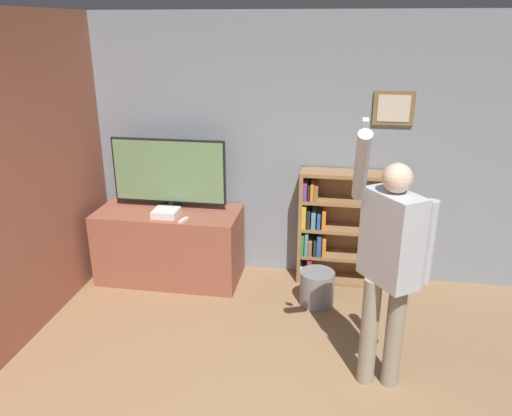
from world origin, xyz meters
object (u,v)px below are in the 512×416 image
object	(u,v)px
game_console	(166,213)
waste_bin	(317,288)
television	(169,173)
bookshelf	(335,228)
person	(389,258)

from	to	relation	value
game_console	waste_bin	xyz separation A→B (m)	(1.54, -0.15, -0.63)
television	bookshelf	bearing A→B (deg)	3.87
bookshelf	person	world-z (taller)	person
television	waste_bin	xyz separation A→B (m)	(1.57, -0.40, -0.97)
television	game_console	size ratio (longest dim) A/B	4.81
game_console	person	size ratio (longest dim) A/B	0.12
person	bookshelf	bearing A→B (deg)	158.10
game_console	person	world-z (taller)	person
bookshelf	game_console	bearing A→B (deg)	-167.59
television	waste_bin	world-z (taller)	television
television	person	distance (m)	2.55
television	waste_bin	distance (m)	1.89
television	bookshelf	size ratio (longest dim) A/B	0.99
game_console	bookshelf	bearing A→B (deg)	12.41
waste_bin	television	bearing A→B (deg)	165.62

